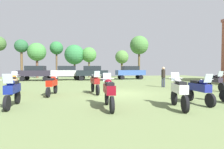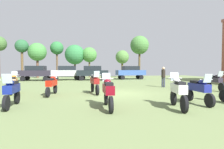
{
  "view_description": "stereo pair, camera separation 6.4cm",
  "coord_description": "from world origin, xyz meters",
  "px_view_note": "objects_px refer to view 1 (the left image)",
  "views": [
    {
      "loc": [
        -2.86,
        -11.59,
        1.72
      ],
      "look_at": [
        0.51,
        4.73,
        1.12
      ],
      "focal_mm": 28.71,
      "sensor_mm": 36.0,
      "label": 1
    },
    {
      "loc": [
        -2.8,
        -11.6,
        1.72
      ],
      "look_at": [
        0.51,
        4.73,
        1.12
      ],
      "focal_mm": 28.71,
      "sensor_mm": 36.0,
      "label": 2
    }
  ],
  "objects_px": {
    "motorcycle_11": "(215,81)",
    "car_1": "(130,72)",
    "motorcycle_10": "(52,84)",
    "tree_2": "(122,57)",
    "motorcycle_2": "(12,91)",
    "car_4": "(66,72)",
    "car_2": "(36,72)",
    "tree_5": "(21,47)",
    "motorcycle_6": "(13,83)",
    "car_3": "(93,72)",
    "tree_8": "(37,52)",
    "motorcycle_3": "(179,91)",
    "tree_4": "(56,49)",
    "tree_3": "(89,55)",
    "motorcycle_1": "(200,89)",
    "motorcycle_9": "(95,82)",
    "tree_1": "(139,45)",
    "person_2": "(163,75)",
    "tree_7": "(74,55)",
    "motorcycle_8": "(109,91)"
  },
  "relations": [
    {
      "from": "motorcycle_11",
      "to": "car_1",
      "type": "xyz_separation_m",
      "value": [
        -2.12,
        14.44,
        0.44
      ]
    },
    {
      "from": "motorcycle_10",
      "to": "tree_2",
      "type": "distance_m",
      "value": 24.21
    },
    {
      "from": "motorcycle_2",
      "to": "car_4",
      "type": "height_order",
      "value": "car_4"
    },
    {
      "from": "car_2",
      "to": "tree_5",
      "type": "xyz_separation_m",
      "value": [
        -3.7,
        7.3,
        4.08
      ]
    },
    {
      "from": "motorcycle_6",
      "to": "car_3",
      "type": "distance_m",
      "value": 13.7
    },
    {
      "from": "car_1",
      "to": "tree_8",
      "type": "relative_size",
      "value": 0.72
    },
    {
      "from": "car_4",
      "to": "motorcycle_3",
      "type": "bearing_deg",
      "value": -172.46
    },
    {
      "from": "motorcycle_6",
      "to": "car_2",
      "type": "height_order",
      "value": "car_2"
    },
    {
      "from": "motorcycle_3",
      "to": "tree_8",
      "type": "bearing_deg",
      "value": 127.44
    },
    {
      "from": "motorcycle_2",
      "to": "tree_4",
      "type": "distance_m",
      "value": 26.46
    },
    {
      "from": "car_1",
      "to": "tree_3",
      "type": "distance_m",
      "value": 9.37
    },
    {
      "from": "motorcycle_1",
      "to": "motorcycle_10",
      "type": "bearing_deg",
      "value": -26.57
    },
    {
      "from": "motorcycle_9",
      "to": "tree_2",
      "type": "height_order",
      "value": "tree_2"
    },
    {
      "from": "motorcycle_2",
      "to": "tree_1",
      "type": "distance_m",
      "value": 29.52
    },
    {
      "from": "car_1",
      "to": "motorcycle_6",
      "type": "bearing_deg",
      "value": 135.38
    },
    {
      "from": "motorcycle_10",
      "to": "car_2",
      "type": "relative_size",
      "value": 0.49
    },
    {
      "from": "motorcycle_3",
      "to": "person_2",
      "type": "xyz_separation_m",
      "value": [
        3.37,
        7.79,
        0.32
      ]
    },
    {
      "from": "car_3",
      "to": "tree_8",
      "type": "xyz_separation_m",
      "value": [
        -8.78,
        7.58,
        3.24
      ]
    },
    {
      "from": "car_4",
      "to": "person_2",
      "type": "distance_m",
      "value": 14.32
    },
    {
      "from": "person_2",
      "to": "tree_1",
      "type": "bearing_deg",
      "value": 121.53
    },
    {
      "from": "motorcycle_2",
      "to": "tree_8",
      "type": "bearing_deg",
      "value": -83.06
    },
    {
      "from": "motorcycle_2",
      "to": "motorcycle_10",
      "type": "bearing_deg",
      "value": -112.92
    },
    {
      "from": "motorcycle_2",
      "to": "tree_1",
      "type": "relative_size",
      "value": 0.27
    },
    {
      "from": "tree_3",
      "to": "car_1",
      "type": "bearing_deg",
      "value": -50.0
    },
    {
      "from": "motorcycle_6",
      "to": "tree_7",
      "type": "xyz_separation_m",
      "value": [
        3.94,
        20.28,
        3.4
      ]
    },
    {
      "from": "motorcycle_11",
      "to": "car_2",
      "type": "bearing_deg",
      "value": -35.98
    },
    {
      "from": "tree_1",
      "to": "car_3",
      "type": "bearing_deg",
      "value": -140.21
    },
    {
      "from": "tree_4",
      "to": "tree_5",
      "type": "xyz_separation_m",
      "value": [
        -5.56,
        -1.56,
        -0.05
      ]
    },
    {
      "from": "motorcycle_8",
      "to": "motorcycle_11",
      "type": "xyz_separation_m",
      "value": [
        8.95,
        4.25,
        -0.0
      ]
    },
    {
      "from": "motorcycle_10",
      "to": "tree_3",
      "type": "relative_size",
      "value": 0.4
    },
    {
      "from": "motorcycle_8",
      "to": "person_2",
      "type": "height_order",
      "value": "person_2"
    },
    {
      "from": "car_2",
      "to": "tree_8",
      "type": "distance_m",
      "value": 7.83
    },
    {
      "from": "motorcycle_8",
      "to": "car_4",
      "type": "height_order",
      "value": "car_4"
    },
    {
      "from": "motorcycle_3",
      "to": "tree_8",
      "type": "xyz_separation_m",
      "value": [
        -10.66,
        25.85,
        3.68
      ]
    },
    {
      "from": "car_1",
      "to": "tree_4",
      "type": "distance_m",
      "value": 14.88
    },
    {
      "from": "tree_5",
      "to": "tree_7",
      "type": "distance_m",
      "value": 8.87
    },
    {
      "from": "motorcycle_6",
      "to": "car_4",
      "type": "relative_size",
      "value": 0.49
    },
    {
      "from": "motorcycle_2",
      "to": "motorcycle_3",
      "type": "xyz_separation_m",
      "value": [
        6.94,
        -1.63,
        0.02
      ]
    },
    {
      "from": "motorcycle_6",
      "to": "car_1",
      "type": "bearing_deg",
      "value": 37.82
    },
    {
      "from": "motorcycle_3",
      "to": "tree_3",
      "type": "bearing_deg",
      "value": 108.94
    },
    {
      "from": "motorcycle_2",
      "to": "tree_5",
      "type": "bearing_deg",
      "value": -77.5
    },
    {
      "from": "motorcycle_1",
      "to": "tree_5",
      "type": "bearing_deg",
      "value": -56.31
    },
    {
      "from": "motorcycle_2",
      "to": "person_2",
      "type": "relative_size",
      "value": 1.18
    },
    {
      "from": "motorcycle_9",
      "to": "motorcycle_2",
      "type": "bearing_deg",
      "value": 35.14
    },
    {
      "from": "motorcycle_11",
      "to": "car_2",
      "type": "xyz_separation_m",
      "value": [
        -15.54,
        13.98,
        0.44
      ]
    },
    {
      "from": "motorcycle_2",
      "to": "car_4",
      "type": "relative_size",
      "value": 0.47
    },
    {
      "from": "tree_1",
      "to": "motorcycle_3",
      "type": "bearing_deg",
      "value": -106.79
    },
    {
      "from": "car_4",
      "to": "motorcycle_6",
      "type": "bearing_deg",
      "value": 159.04
    },
    {
      "from": "tree_2",
      "to": "tree_1",
      "type": "bearing_deg",
      "value": -1.39
    },
    {
      "from": "car_3",
      "to": "motorcycle_3",
      "type": "bearing_deg",
      "value": -164.9
    }
  ]
}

